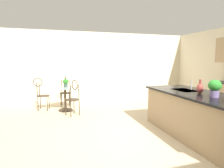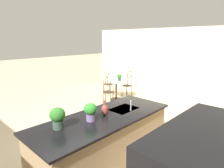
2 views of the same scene
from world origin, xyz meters
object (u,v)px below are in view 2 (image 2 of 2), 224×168
(potted_plant_counter_far, at_px, (58,117))
(chair_by_island, at_px, (108,81))
(potted_plant_on_table, at_px, (119,77))
(vase_on_counter, at_px, (105,109))
(chair_near_window, at_px, (128,83))
(potted_plant_counter_near, at_px, (90,111))
(bistro_table, at_px, (116,88))
(chair_toward_desk, at_px, (108,89))

(potted_plant_counter_far, bearing_deg, chair_by_island, -144.06)
(chair_by_island, bearing_deg, potted_plant_on_table, 79.06)
(potted_plant_on_table, height_order, vase_on_counter, vase_on_counter)
(potted_plant_on_table, distance_m, potted_plant_counter_far, 4.64)
(chair_near_window, relative_size, potted_plant_counter_near, 3.29)
(bistro_table, height_order, chair_by_island, chair_by_island)
(potted_plant_counter_far, height_order, vase_on_counter, potted_plant_counter_far)
(chair_by_island, xyz_separation_m, vase_on_counter, (3.29, 3.17, 0.46))
(bistro_table, distance_m, chair_near_window, 0.68)
(potted_plant_counter_far, bearing_deg, potted_plant_on_table, -150.56)
(bistro_table, relative_size, vase_on_counter, 2.78)
(chair_near_window, distance_m, potted_plant_counter_near, 4.72)
(vase_on_counter, bearing_deg, chair_toward_desk, -136.05)
(chair_by_island, distance_m, potted_plant_counter_near, 4.86)
(bistro_table, distance_m, potted_plant_counter_near, 4.21)
(bistro_table, bearing_deg, potted_plant_on_table, 166.12)
(chair_by_island, distance_m, vase_on_counter, 4.59)
(chair_near_window, xyz_separation_m, potted_plant_on_table, (0.53, -0.01, 0.31))
(potted_plant_on_table, distance_m, potted_plant_counter_near, 4.25)
(potted_plant_counter_near, height_order, vase_on_counter, potted_plant_counter_near)
(vase_on_counter, bearing_deg, bistro_table, -140.80)
(potted_plant_counter_near, bearing_deg, chair_by_island, -138.86)
(chair_near_window, distance_m, vase_on_counter, 4.41)
(chair_toward_desk, xyz_separation_m, potted_plant_on_table, (-0.80, -0.16, 0.31))
(bistro_table, xyz_separation_m, potted_plant_counter_far, (3.90, 2.31, 0.67))
(chair_by_island, height_order, potted_plant_on_table, chair_by_island)
(bistro_table, bearing_deg, chair_near_window, 176.52)
(potted_plant_on_table, height_order, potted_plant_counter_far, potted_plant_counter_far)
(chair_near_window, bearing_deg, chair_toward_desk, 6.54)
(chair_toward_desk, bearing_deg, chair_by_island, -135.95)
(potted_plant_counter_near, distance_m, vase_on_counter, 0.36)
(bistro_table, height_order, potted_plant_counter_near, potted_plant_counter_near)
(chair_near_window, relative_size, vase_on_counter, 3.62)
(bistro_table, xyz_separation_m, potted_plant_on_table, (-0.14, 0.03, 0.44))
(chair_near_window, distance_m, potted_plant_on_table, 0.61)
(bistro_table, distance_m, vase_on_counter, 3.92)
(chair_by_island, relative_size, potted_plant_on_table, 4.15)
(bistro_table, bearing_deg, potted_plant_counter_far, 30.66)
(chair_near_window, height_order, chair_toward_desk, same)
(potted_plant_on_table, height_order, potted_plant_counter_near, potted_plant_counter_near)
(chair_near_window, relative_size, potted_plant_on_table, 4.15)
(chair_near_window, height_order, potted_plant_counter_far, potted_plant_counter_far)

